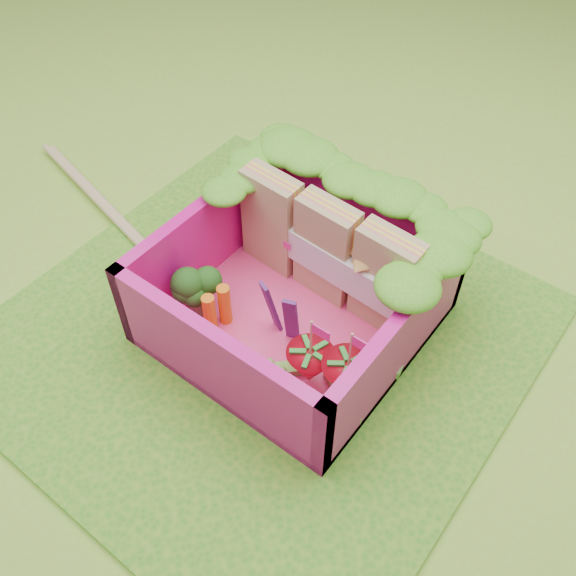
{
  "coord_description": "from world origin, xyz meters",
  "views": [
    {
      "loc": [
        1.4,
        -1.6,
        2.81
      ],
      "look_at": [
        0.05,
        0.17,
        0.28
      ],
      "focal_mm": 40.0,
      "sensor_mm": 36.0,
      "label": 1
    }
  ],
  "objects_px": {
    "strawberry_right": "(347,380)",
    "chopsticks": "(135,236)",
    "bento_box": "(295,289)",
    "sandwich_stack": "(327,250)",
    "broccoli": "(196,288)",
    "strawberry_left": "(310,366)"
  },
  "relations": [
    {
      "from": "strawberry_left",
      "to": "strawberry_right",
      "type": "relative_size",
      "value": 0.96
    },
    {
      "from": "bento_box",
      "to": "chopsticks",
      "type": "relative_size",
      "value": 0.55
    },
    {
      "from": "bento_box",
      "to": "strawberry_right",
      "type": "relative_size",
      "value": 2.61
    },
    {
      "from": "broccoli",
      "to": "strawberry_left",
      "type": "bearing_deg",
      "value": -0.32
    },
    {
      "from": "sandwich_stack",
      "to": "bento_box",
      "type": "bearing_deg",
      "value": -91.16
    },
    {
      "from": "strawberry_right",
      "to": "broccoli",
      "type": "bearing_deg",
      "value": -177.89
    },
    {
      "from": "broccoli",
      "to": "sandwich_stack",
      "type": "bearing_deg",
      "value": 50.95
    },
    {
      "from": "strawberry_left",
      "to": "sandwich_stack",
      "type": "bearing_deg",
      "value": 118.35
    },
    {
      "from": "bento_box",
      "to": "chopsticks",
      "type": "height_order",
      "value": "bento_box"
    },
    {
      "from": "strawberry_right",
      "to": "chopsticks",
      "type": "relative_size",
      "value": 0.21
    },
    {
      "from": "broccoli",
      "to": "strawberry_right",
      "type": "distance_m",
      "value": 0.95
    },
    {
      "from": "broccoli",
      "to": "strawberry_right",
      "type": "bearing_deg",
      "value": 2.11
    },
    {
      "from": "bento_box",
      "to": "chopsticks",
      "type": "distance_m",
      "value": 1.21
    },
    {
      "from": "bento_box",
      "to": "strawberry_left",
      "type": "distance_m",
      "value": 0.43
    },
    {
      "from": "sandwich_stack",
      "to": "broccoli",
      "type": "distance_m",
      "value": 0.73
    },
    {
      "from": "sandwich_stack",
      "to": "strawberry_right",
      "type": "height_order",
      "value": "sandwich_stack"
    },
    {
      "from": "bento_box",
      "to": "chopsticks",
      "type": "xyz_separation_m",
      "value": [
        -1.18,
        -0.08,
        -0.25
      ]
    },
    {
      "from": "strawberry_left",
      "to": "chopsticks",
      "type": "xyz_separation_m",
      "value": [
        -1.49,
        0.2,
        -0.15
      ]
    },
    {
      "from": "bento_box",
      "to": "strawberry_left",
      "type": "height_order",
      "value": "bento_box"
    },
    {
      "from": "bento_box",
      "to": "strawberry_right",
      "type": "height_order",
      "value": "bento_box"
    },
    {
      "from": "sandwich_stack",
      "to": "broccoli",
      "type": "height_order",
      "value": "sandwich_stack"
    },
    {
      "from": "chopsticks",
      "to": "strawberry_left",
      "type": "bearing_deg",
      "value": -7.82
    }
  ]
}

